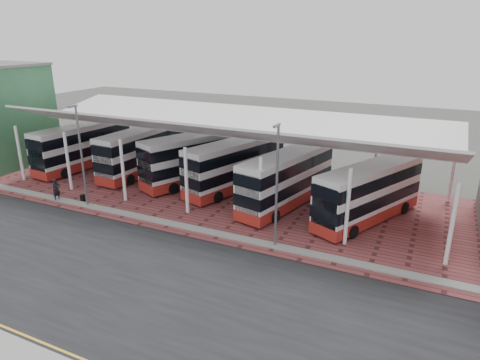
# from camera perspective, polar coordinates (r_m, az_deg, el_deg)

# --- Properties ---
(ground) EXTENTS (140.00, 140.00, 0.00)m
(ground) POSITION_cam_1_polar(r_m,az_deg,el_deg) (23.94, -5.55, -14.21)
(ground) COLOR #40423D
(road) EXTENTS (120.00, 14.00, 0.02)m
(road) POSITION_cam_1_polar(r_m,az_deg,el_deg) (23.23, -6.86, -15.38)
(road) COLOR black
(road) RESTS_ON ground
(forecourt) EXTENTS (72.00, 16.00, 0.06)m
(forecourt) POSITION_cam_1_polar(r_m,az_deg,el_deg) (33.85, 8.76, -3.92)
(forecourt) COLOR brown
(forecourt) RESTS_ON ground
(north_kerb) EXTENTS (120.00, 0.80, 0.14)m
(north_kerb) POSITION_cam_1_polar(r_m,az_deg,el_deg) (28.65, 0.84, -8.01)
(north_kerb) COLOR gray
(north_kerb) RESTS_ON ground
(canopy) EXTENTS (37.00, 11.63, 7.07)m
(canopy) POSITION_cam_1_polar(r_m,az_deg,el_deg) (35.88, -2.70, 7.25)
(canopy) COLOR white
(canopy) RESTS_ON ground
(lamp_west) EXTENTS (0.16, 0.90, 8.07)m
(lamp_west) POSITION_cam_1_polar(r_m,az_deg,el_deg) (34.98, -20.44, 3.34)
(lamp_west) COLOR slate
(lamp_west) RESTS_ON ground
(lamp_east) EXTENTS (0.16, 0.90, 8.07)m
(lamp_east) POSITION_cam_1_polar(r_m,az_deg,el_deg) (26.32, 4.91, -0.42)
(lamp_east) COLOR slate
(lamp_east) RESTS_ON ground
(bus_0) EXTENTS (3.48, 10.87, 4.40)m
(bus_0) POSITION_cam_1_polar(r_m,az_deg,el_deg) (46.14, -20.18, 4.23)
(bus_0) COLOR silver
(bus_0) RESTS_ON forecourt
(bus_1) EXTENTS (3.08, 10.75, 4.38)m
(bus_1) POSITION_cam_1_polar(r_m,az_deg,el_deg) (42.55, -12.80, 3.74)
(bus_1) COLOR silver
(bus_1) RESTS_ON forecourt
(bus_2) EXTENTS (6.59, 10.94, 4.47)m
(bus_2) POSITION_cam_1_polar(r_m,az_deg,el_deg) (39.13, -5.73, 2.86)
(bus_2) COLOR silver
(bus_2) RESTS_ON forecourt
(bus_3) EXTENTS (5.40, 10.74, 4.33)m
(bus_3) POSITION_cam_1_polar(r_m,az_deg,el_deg) (37.09, -0.65, 1.94)
(bus_3) COLOR silver
(bus_3) RESTS_ON forecourt
(bus_4) EXTENTS (4.68, 10.68, 4.29)m
(bus_4) POSITION_cam_1_polar(r_m,az_deg,el_deg) (33.71, 6.24, 0.03)
(bus_4) COLOR silver
(bus_4) RESTS_ON forecourt
(bus_5) EXTENTS (6.31, 10.16, 4.16)m
(bus_5) POSITION_cam_1_polar(r_m,az_deg,el_deg) (32.17, 16.78, -1.76)
(bus_5) COLOR silver
(bus_5) RESTS_ON forecourt
(pedestrian) EXTENTS (0.55, 0.73, 1.81)m
(pedestrian) POSITION_cam_1_polar(r_m,az_deg,el_deg) (38.03, -23.29, -1.20)
(pedestrian) COLOR black
(pedestrian) RESTS_ON forecourt
(suitcase) EXTENTS (0.34, 0.24, 0.58)m
(suitcase) POSITION_cam_1_polar(r_m,az_deg,el_deg) (37.12, -20.25, -2.30)
(suitcase) COLOR black
(suitcase) RESTS_ON forecourt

